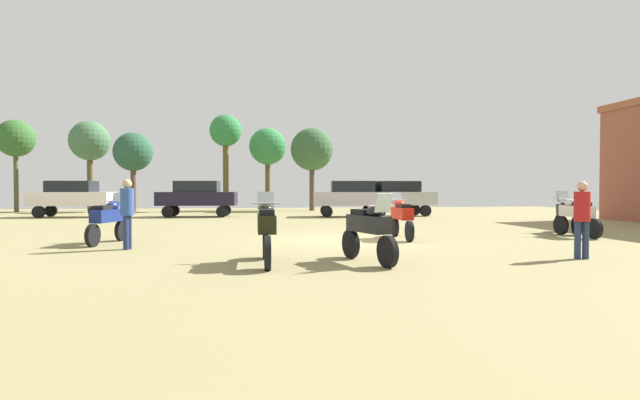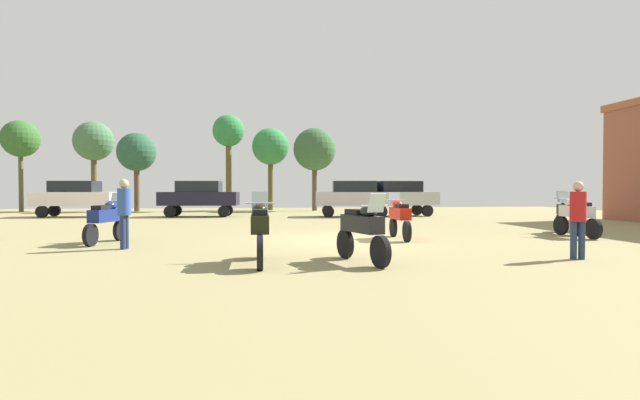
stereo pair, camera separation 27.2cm
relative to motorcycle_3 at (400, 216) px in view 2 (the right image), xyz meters
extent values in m
cube|color=#8E8455|center=(-1.71, -0.04, -0.73)|extent=(44.00, 52.00, 0.02)
cylinder|color=black|center=(0.02, 0.79, -0.41)|extent=(0.13, 0.62, 0.62)
cylinder|color=black|center=(-0.02, -0.85, -0.41)|extent=(0.13, 0.62, 0.62)
cube|color=red|center=(0.00, -0.03, 0.08)|extent=(0.39, 1.40, 0.36)
ellipsoid|color=red|center=(0.01, 0.28, 0.36)|extent=(0.33, 0.49, 0.24)
cube|color=black|center=(-0.01, -0.27, 0.32)|extent=(0.31, 0.57, 0.12)
cube|color=silver|center=(0.01, 0.63, 0.54)|extent=(0.36, 0.16, 0.39)
cylinder|color=#B7B7BC|center=(0.01, 0.53, 0.48)|extent=(0.62, 0.05, 0.04)
cylinder|color=black|center=(-4.33, -3.86, -0.38)|extent=(0.12, 0.67, 0.67)
cylinder|color=black|center=(-4.33, -5.49, -0.38)|extent=(0.12, 0.67, 0.67)
cube|color=black|center=(-4.33, -4.67, 0.14)|extent=(0.36, 1.38, 0.36)
ellipsoid|color=black|center=(-4.33, -4.36, 0.42)|extent=(0.32, 0.48, 0.24)
cube|color=black|center=(-4.33, -4.92, 0.38)|extent=(0.30, 0.56, 0.12)
cube|color=silver|center=(-4.33, -4.02, 0.60)|extent=(0.36, 0.15, 0.39)
cylinder|color=#B7B7BC|center=(-4.33, -4.12, 0.54)|extent=(0.62, 0.04, 0.04)
cylinder|color=black|center=(6.52, 1.78, -0.39)|extent=(0.26, 0.67, 0.66)
cylinder|color=black|center=(6.20, 0.36, -0.39)|extent=(0.26, 0.67, 0.66)
cube|color=#242623|center=(6.36, 1.07, 0.12)|extent=(0.62, 1.29, 0.36)
ellipsoid|color=#242623|center=(6.42, 1.34, 0.40)|extent=(0.42, 0.54, 0.24)
cube|color=black|center=(6.31, 0.86, 0.36)|extent=(0.42, 0.61, 0.12)
cube|color=silver|center=(6.48, 1.65, 0.58)|extent=(0.38, 0.23, 0.39)
cylinder|color=#B7B7BC|center=(6.46, 1.56, 0.52)|extent=(0.61, 0.17, 0.04)
cylinder|color=black|center=(-8.54, 0.57, -0.41)|extent=(0.26, 0.63, 0.62)
cylinder|color=black|center=(-8.90, -0.97, -0.41)|extent=(0.26, 0.63, 0.62)
cube|color=navy|center=(-8.72, -0.20, 0.09)|extent=(0.65, 1.39, 0.36)
ellipsoid|color=navy|center=(-8.65, 0.09, 0.37)|extent=(0.42, 0.54, 0.24)
cube|color=black|center=(-8.77, -0.43, 0.33)|extent=(0.42, 0.61, 0.12)
cube|color=silver|center=(-8.58, 0.42, 0.55)|extent=(0.39, 0.23, 0.39)
cylinder|color=#B7B7BC|center=(-8.60, 0.32, 0.49)|extent=(0.61, 0.18, 0.04)
cylinder|color=black|center=(5.82, 0.67, -0.39)|extent=(0.17, 0.66, 0.65)
cylinder|color=black|center=(5.94, -0.84, -0.39)|extent=(0.17, 0.66, 0.65)
cube|color=silver|center=(5.88, -0.09, 0.12)|extent=(0.45, 1.31, 0.36)
ellipsoid|color=silver|center=(5.86, 0.20, 0.40)|extent=(0.35, 0.50, 0.24)
cube|color=black|center=(5.90, -0.31, 0.36)|extent=(0.34, 0.58, 0.12)
cube|color=silver|center=(5.84, 0.52, 0.58)|extent=(0.37, 0.18, 0.39)
cylinder|color=#B7B7BC|center=(5.84, 0.43, 0.52)|extent=(0.62, 0.08, 0.04)
cylinder|color=black|center=(-1.96, -5.50, -0.39)|extent=(0.30, 0.66, 0.65)
cylinder|color=black|center=(-2.42, -4.03, -0.39)|extent=(0.30, 0.66, 0.65)
cube|color=black|center=(-2.19, -4.77, 0.11)|extent=(0.73, 1.36, 0.36)
ellipsoid|color=black|center=(-2.10, -5.05, 0.39)|extent=(0.45, 0.55, 0.24)
cube|color=black|center=(-2.26, -4.55, 0.35)|extent=(0.45, 0.62, 0.12)
cube|color=silver|center=(-2.01, -5.36, 0.57)|extent=(0.39, 0.25, 0.39)
cylinder|color=#B7B7BC|center=(-2.04, -5.27, 0.51)|extent=(0.60, 0.22, 0.04)
cylinder|color=black|center=(-0.60, 11.90, -0.40)|extent=(0.66, 0.29, 0.64)
cylinder|color=black|center=(-0.44, 13.33, -0.40)|extent=(0.66, 0.29, 0.64)
cylinder|color=black|center=(2.31, 11.58, -0.40)|extent=(0.66, 0.29, 0.64)
cylinder|color=black|center=(2.47, 13.02, -0.40)|extent=(0.66, 0.29, 0.64)
cube|color=#B7B1BE|center=(0.94, 12.46, 0.30)|extent=(4.47, 2.26, 0.75)
cube|color=black|center=(0.94, 12.46, 0.98)|extent=(2.52, 1.83, 0.61)
cylinder|color=black|center=(-16.02, 13.45, -0.40)|extent=(0.65, 0.26, 0.64)
cylinder|color=black|center=(-15.94, 14.89, -0.40)|extent=(0.65, 0.26, 0.64)
cylinder|color=black|center=(-13.10, 13.28, -0.40)|extent=(0.65, 0.26, 0.64)
cylinder|color=black|center=(-13.02, 14.72, -0.40)|extent=(0.65, 0.26, 0.64)
cube|color=silver|center=(-14.52, 14.09, 0.30)|extent=(4.40, 2.04, 0.75)
cube|color=black|center=(-14.52, 14.09, 0.98)|extent=(2.45, 1.72, 0.61)
cylinder|color=black|center=(-9.20, 12.89, -0.40)|extent=(0.65, 0.26, 0.64)
cylinder|color=black|center=(-9.10, 14.33, -0.40)|extent=(0.65, 0.26, 0.64)
cylinder|color=black|center=(-6.28, 12.69, -0.40)|extent=(0.65, 0.26, 0.64)
cylinder|color=black|center=(-6.18, 14.13, -0.40)|extent=(0.65, 0.26, 0.64)
cube|color=black|center=(-7.69, 13.51, 0.30)|extent=(4.41, 2.09, 0.75)
cube|color=black|center=(-7.69, 13.51, 0.98)|extent=(2.47, 1.74, 0.61)
cylinder|color=black|center=(2.17, 11.78, -0.40)|extent=(0.66, 0.29, 0.64)
cylinder|color=black|center=(2.02, 13.21, -0.40)|extent=(0.66, 0.29, 0.64)
cylinder|color=black|center=(5.08, 12.09, -0.40)|extent=(0.66, 0.29, 0.64)
cylinder|color=black|center=(4.93, 13.52, -0.40)|extent=(0.66, 0.29, 0.64)
cube|color=#AEB7B9|center=(3.55, 12.65, 0.30)|extent=(4.46, 2.24, 0.75)
cube|color=black|center=(3.55, 12.65, 0.98)|extent=(2.52, 1.82, 0.61)
cylinder|color=#202B4E|center=(-7.81, -1.59, -0.28)|extent=(0.14, 0.14, 0.88)
cylinder|color=#202B4E|center=(-7.85, -1.75, -0.28)|extent=(0.14, 0.14, 0.88)
cylinder|color=#2C4B98|center=(-7.83, -1.67, 0.52)|extent=(0.41, 0.41, 0.70)
sphere|color=tan|center=(-7.83, -1.67, 0.98)|extent=(0.24, 0.24, 0.24)
cylinder|color=#22304F|center=(2.60, -4.82, -0.30)|extent=(0.14, 0.14, 0.84)
cylinder|color=#22304F|center=(2.76, -4.87, -0.30)|extent=(0.14, 0.14, 0.84)
cylinder|color=#A6181A|center=(2.68, -4.85, 0.46)|extent=(0.42, 0.42, 0.67)
sphere|color=tan|center=(2.68, -4.85, 0.91)|extent=(0.23, 0.23, 0.23)
cylinder|color=brown|center=(-6.52, 21.04, 1.88)|extent=(0.40, 0.40, 5.20)
sphere|color=#2D7B3E|center=(-6.52, 21.04, 4.99)|extent=(2.26, 2.26, 2.26)
cylinder|color=#4C3D2E|center=(-0.41, 20.43, 1.13)|extent=(0.36, 0.36, 3.70)
sphere|color=#345C35|center=(-0.41, 20.43, 3.67)|extent=(3.05, 3.05, 3.05)
cylinder|color=#4E4A2F|center=(-20.53, 21.22, 1.49)|extent=(0.29, 0.29, 4.42)
sphere|color=#315F28|center=(-20.53, 21.22, 4.27)|extent=(2.50, 2.50, 2.50)
cylinder|color=#4E4A26|center=(-3.52, 21.79, 1.32)|extent=(0.37, 0.37, 4.07)
sphere|color=#317F40|center=(-3.52, 21.79, 3.96)|extent=(2.70, 2.70, 2.70)
cylinder|color=brown|center=(-12.78, 20.73, 1.04)|extent=(0.37, 0.37, 3.51)
sphere|color=#275439|center=(-12.78, 20.73, 3.39)|extent=(2.65, 2.65, 2.65)
cylinder|color=brown|center=(-15.99, 21.96, 1.44)|extent=(0.39, 0.39, 4.32)
sphere|color=#426C45|center=(-15.99, 21.96, 4.23)|extent=(2.77, 2.77, 2.77)
camera|label=1|loc=(-4.61, -15.11, 0.86)|focal=28.06mm
camera|label=2|loc=(-4.34, -15.14, 0.86)|focal=28.06mm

